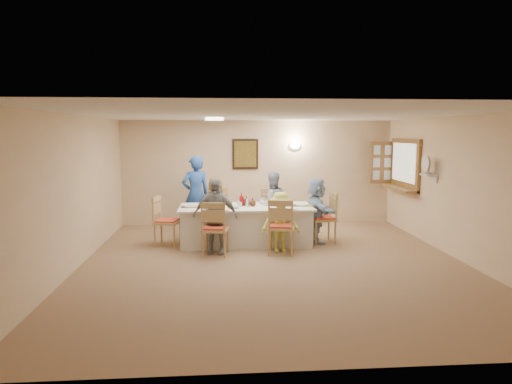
{
  "coord_description": "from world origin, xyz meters",
  "views": [
    {
      "loc": [
        -0.88,
        -7.46,
        2.21
      ],
      "look_at": [
        -0.2,
        1.4,
        1.05
      ],
      "focal_mm": 32.0,
      "sensor_mm": 36.0,
      "label": 1
    }
  ],
  "objects": [
    {
      "name": "teacup_a",
      "position": [
        -1.18,
        1.13,
        0.8
      ],
      "size": [
        0.16,
        0.16,
        0.08
      ],
      "primitive_type": "imported",
      "rotation": [
        0.0,
        0.0,
        0.33
      ],
      "color": "white",
      "rests_on": "dining_table"
    },
    {
      "name": "placemat_br",
      "position": [
        0.2,
        1.88,
        0.76
      ],
      "size": [
        0.34,
        0.25,
        0.01
      ],
      "primitive_type": "cube",
      "color": "#472B19",
      "rests_on": "dining_table"
    },
    {
      "name": "bowl_a",
      "position": [
        -0.64,
        1.22,
        0.79
      ],
      "size": [
        0.3,
        0.3,
        0.05
      ],
      "primitive_type": "imported",
      "rotation": [
        0.0,
        0.0,
        0.19
      ],
      "color": "white",
      "rests_on": "dining_table"
    },
    {
      "name": "desk_fan",
      "position": [
        3.1,
        1.05,
        1.55
      ],
      "size": [
        0.3,
        0.3,
        0.28
      ],
      "primitive_type": null,
      "color": "#A5A5A8",
      "rests_on": "fan_shelf"
    },
    {
      "name": "bowl_b",
      "position": [
        -0.02,
        1.71,
        0.79
      ],
      "size": [
        0.24,
        0.24,
        0.06
      ],
      "primitive_type": "imported",
      "rotation": [
        0.0,
        0.0,
        -0.14
      ],
      "color": "white",
      "rests_on": "dining_table"
    },
    {
      "name": "chair_front_right",
      "position": [
        0.2,
        0.66,
        0.52
      ],
      "size": [
        0.58,
        0.58,
        1.03
      ],
      "primitive_type": null,
      "rotation": [
        0.0,
        0.0,
        2.95
      ],
      "color": "tan",
      "rests_on": "ground"
    },
    {
      "name": "plate_re",
      "position": [
        0.72,
        1.46,
        0.77
      ],
      "size": [
        0.25,
        0.25,
        0.02
      ],
      "primitive_type": "cylinder",
      "color": "white",
      "rests_on": "dining_table"
    },
    {
      "name": "wall_sconce",
      "position": [
        0.9,
        3.44,
        1.9
      ],
      "size": [
        0.26,
        0.09,
        0.18
      ],
      "primitive_type": "ellipsoid",
      "color": "white",
      "rests_on": "room_walls"
    },
    {
      "name": "plate_bl",
      "position": [
        -1.0,
        1.88,
        0.77
      ],
      "size": [
        0.25,
        0.25,
        0.02
      ],
      "primitive_type": "cylinder",
      "color": "white",
      "rests_on": "dining_table"
    },
    {
      "name": "diner_back_right",
      "position": [
        0.2,
        2.14,
        0.69
      ],
      "size": [
        0.89,
        0.8,
        1.39
      ],
      "primitive_type": "imported",
      "rotation": [
        0.0,
        0.0,
        3.35
      ],
      "color": "#999BB5",
      "rests_on": "ground"
    },
    {
      "name": "condiment_malt",
      "position": [
        -0.26,
        1.44,
        0.85
      ],
      "size": [
        0.16,
        0.16,
        0.17
      ],
      "primitive_type": "imported",
      "rotation": [
        0.0,
        0.0,
        -0.09
      ],
      "color": "#4F2415",
      "rests_on": "dining_table"
    },
    {
      "name": "placemat_bl",
      "position": [
        -1.0,
        1.88,
        0.76
      ],
      "size": [
        0.33,
        0.24,
        0.01
      ],
      "primitive_type": "cube",
      "color": "#472B19",
      "rests_on": "dining_table"
    },
    {
      "name": "dining_table",
      "position": [
        -0.4,
        1.46,
        0.38
      ],
      "size": [
        2.62,
        1.11,
        0.76
      ],
      "primitive_type": "cube",
      "color": "white",
      "rests_on": "ground"
    },
    {
      "name": "teacup_b",
      "position": [
        -0.02,
        1.95,
        0.81
      ],
      "size": [
        0.15,
        0.15,
        0.09
      ],
      "primitive_type": "imported",
      "rotation": [
        0.0,
        0.0,
        -0.28
      ],
      "color": "white",
      "rests_on": "dining_table"
    },
    {
      "name": "placemat_le",
      "position": [
        -1.5,
        1.46,
        0.76
      ],
      "size": [
        0.35,
        0.26,
        0.01
      ],
      "primitive_type": "cube",
      "color": "#472B19",
      "rests_on": "dining_table"
    },
    {
      "name": "plate_fl",
      "position": [
        -1.0,
        1.04,
        0.77
      ],
      "size": [
        0.25,
        0.25,
        0.02
      ],
      "primitive_type": "cylinder",
      "color": "white",
      "rests_on": "dining_table"
    },
    {
      "name": "placemat_re",
      "position": [
        0.72,
        1.46,
        0.76
      ],
      "size": [
        0.37,
        0.27,
        0.01
      ],
      "primitive_type": "cube",
      "color": "#472B19",
      "rests_on": "dining_table"
    },
    {
      "name": "napkin_bl",
      "position": [
        -0.82,
        1.83,
        0.77
      ],
      "size": [
        0.14,
        0.14,
        0.01
      ],
      "primitive_type": "cube",
      "color": "yellow",
      "rests_on": "dining_table"
    },
    {
      "name": "plate_le",
      "position": [
        -1.5,
        1.46,
        0.77
      ],
      "size": [
        0.23,
        0.23,
        0.01
      ],
      "primitive_type": "cylinder",
      "color": "white",
      "rests_on": "dining_table"
    },
    {
      "name": "napkin_re",
      "position": [
        0.9,
        1.41,
        0.77
      ],
      "size": [
        0.14,
        0.14,
        0.01
      ],
      "primitive_type": "cube",
      "color": "yellow",
      "rests_on": "dining_table"
    },
    {
      "name": "chair_back_left",
      "position": [
        -1.0,
        2.26,
        0.51
      ],
      "size": [
        0.57,
        0.57,
        1.03
      ],
      "primitive_type": null,
      "rotation": [
        0.0,
        0.0,
        -0.17
      ],
      "color": "tan",
      "rests_on": "ground"
    },
    {
      "name": "serving_hatch",
      "position": [
        3.21,
        2.4,
        1.5
      ],
      "size": [
        0.06,
        1.5,
        1.15
      ],
      "primitive_type": "cube",
      "color": "brown",
      "rests_on": "room_walls"
    },
    {
      "name": "diner_back_left",
      "position": [
        -1.0,
        2.14,
        0.64
      ],
      "size": [
        0.7,
        0.51,
        1.29
      ],
      "primitive_type": "imported",
      "rotation": [
        0.0,
        0.0,
        3.06
      ],
      "color": "brown",
      "rests_on": "ground"
    },
    {
      "name": "condiment_brown",
      "position": [
        -0.38,
        1.49,
        0.86
      ],
      "size": [
        0.11,
        0.11,
        0.2
      ],
      "primitive_type": "imported",
      "rotation": [
        0.0,
        0.0,
        0.11
      ],
      "color": "#4F2415",
      "rests_on": "dining_table"
    },
    {
      "name": "ceiling_light",
      "position": [
        -1.0,
        1.5,
        2.47
      ],
      "size": [
        0.36,
        0.36,
        0.05
      ],
      "primitive_type": "cylinder",
      "color": "white",
      "rests_on": "room_walls"
    },
    {
      "name": "chair_right_end",
      "position": [
        1.15,
        1.46,
        0.51
      ],
      "size": [
        0.53,
        0.53,
        1.02
      ],
      "primitive_type": null,
      "rotation": [
        0.0,
        0.0,
        -1.47
      ],
      "color": "tan",
      "rests_on": "ground"
    },
    {
      "name": "placemat_fl",
      "position": [
        -1.0,
        1.04,
        0.76
      ],
      "size": [
        0.35,
        0.26,
        0.01
      ],
      "primitive_type": "cube",
      "color": "#472B19",
      "rests_on": "dining_table"
    },
    {
      "name": "room_walls",
      "position": [
        0.0,
        0.0,
        1.51
      ],
      "size": [
        7.0,
        7.0,
        7.0
      ],
      "color": "beige",
      "rests_on": "ground"
    },
    {
      "name": "condiment_ketchup",
      "position": [
        -0.48,
        1.51,
        0.89
      ],
      "size": [
        0.11,
        0.11,
        0.26
      ],
      "primitive_type": "imported",
      "rotation": [
        0.0,
        0.0,
        -0.04
      ],
      "color": "#B70F13",
      "rests_on": "dining_table"
    },
    {
      "name": "chair_front_left",
      "position": [
        -1.0,
        0.66,
        0.5
      ],
      "size": [
        0.55,
        0.55,
        1.0
      ],
      "primitive_type": null,
      "rotation": [
        0.0,
        0.0,
        2.98
      ],
      "color": "tan",
      "rests_on": "ground"
    },
    {
      "name": "chair_back_right",
      "position": [
        0.2,
        2.26,
        0.5
      ],
      "size": [
        0.48,
        0.48,
        0.99
      ],
      "primitive_type": null,
      "rotation": [
        0.0,
        0.0,
        0.02
      ],
      "color": "tan",
      "rests_on": "ground"
    },
    {
      "name": "plate_br",
      "position": [
        0.2,
        1.88,
        0.77
      ],
      "size": [
        0.26,
        0.26,
        0.02
      ],
      "primitive_type": "cylinder",
      "color": "white",
      "rests_on": "dining_table"
    },
    {
      "name": "wall_picture",
      "position": [
        -0.3,
        3.46,
        1.7
      ],
      "size": [
        0.62,
        0.05,
        0.72
      ],
      "color": "black",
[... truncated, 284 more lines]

